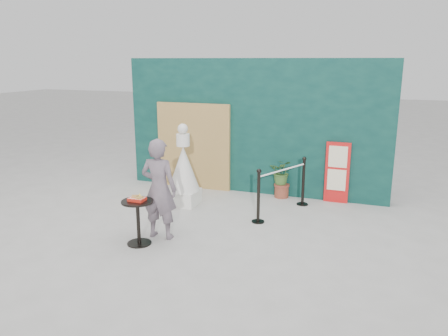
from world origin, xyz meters
TOP-DOWN VIEW (x-y plane):
  - ground at (0.00, 0.00)m, footprint 60.00×60.00m
  - back_wall at (0.00, 3.15)m, footprint 6.00×0.30m
  - bamboo_fence at (-1.40, 2.94)m, footprint 1.80×0.08m
  - woman at (-0.71, -0.02)m, footprint 0.64×0.43m
  - menu_board at (1.90, 2.95)m, footprint 0.50×0.07m
  - statue at (-1.08, 1.71)m, footprint 0.67×0.67m
  - cafe_table at (-0.91, -0.40)m, footprint 0.52×0.52m
  - food_basket at (-0.91, -0.39)m, footprint 0.26×0.19m
  - planter at (0.74, 2.89)m, footprint 0.51×0.44m
  - stanchion_barrier at (0.97, 1.89)m, footprint 0.84×1.54m

SIDE VIEW (x-z plane):
  - ground at x=0.00m, z-range 0.00..0.00m
  - stanchion_barrier at x=0.97m, z-range -0.02..1.01m
  - cafe_table at x=-0.91m, z-range 0.12..0.87m
  - planter at x=0.74m, z-range 0.07..0.93m
  - menu_board at x=1.90m, z-range 0.00..1.30m
  - statue at x=-1.08m, z-range -0.16..1.56m
  - food_basket at x=-0.91m, z-range 0.73..0.84m
  - woman at x=-0.71m, z-range 0.00..1.72m
  - bamboo_fence at x=-1.40m, z-range 0.00..2.00m
  - back_wall at x=0.00m, z-range 0.00..3.00m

